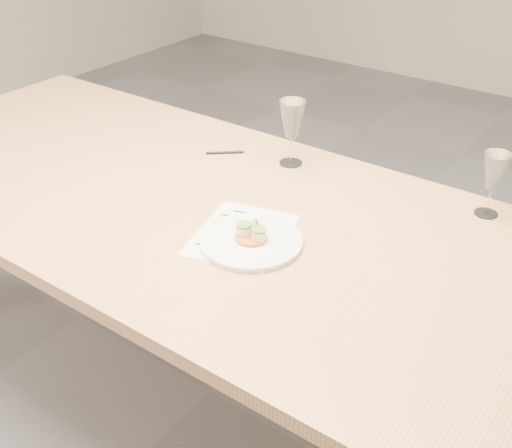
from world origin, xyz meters
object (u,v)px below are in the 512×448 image
Objects in this scene: recipe_sheet at (242,234)px; ballpoint_pen at (225,152)px; dining_table at (201,222)px; wine_glass_0 at (292,120)px; dinner_plate at (251,240)px; wine_glass_1 at (495,173)px.

recipe_sheet is 0.50m from ballpoint_pen.
wine_glass_0 reaches higher than dining_table.
dining_table is at bearing -105.28° from ballpoint_pen.
ballpoint_pen reaches higher than dining_table.
wine_glass_1 is (0.43, 0.50, 0.11)m from dinner_plate.
wine_glass_0 is 1.14× the size of wine_glass_1.
dinner_plate is at bearing -39.30° from recipe_sheet.
ballpoint_pen is at bearing 118.90° from recipe_sheet.
dinner_plate is 0.05m from recipe_sheet.
wine_glass_1 is at bearing 31.00° from dining_table.
dining_table is 9.21× the size of dinner_plate.
wine_glass_1 reaches higher than dining_table.
recipe_sheet is 1.88× the size of wine_glass_1.
wine_glass_0 reaches higher than ballpoint_pen.
dining_table is 0.81m from wine_glass_1.
wine_glass_1 reaches higher than recipe_sheet.
wine_glass_1 is at bearing 49.44° from dinner_plate.
wine_glass_1 reaches higher than ballpoint_pen.
dinner_plate reaches higher than recipe_sheet.
dining_table is 13.28× the size of wine_glass_1.
wine_glass_0 is (-0.13, 0.42, 0.14)m from recipe_sheet.
ballpoint_pen is 0.26m from wine_glass_0.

